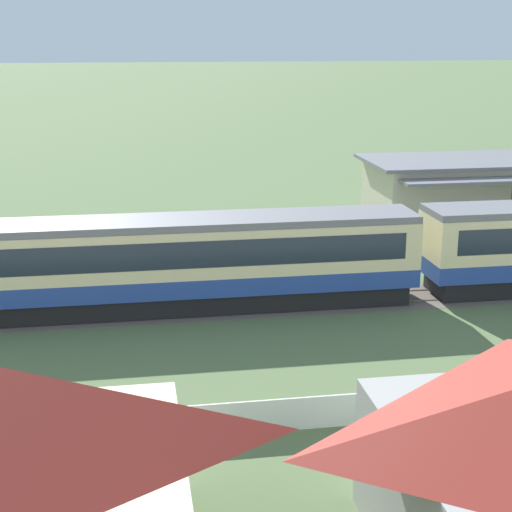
{
  "coord_description": "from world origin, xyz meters",
  "views": [
    {
      "loc": [
        -30.52,
        -32.93,
        11.58
      ],
      "look_at": [
        -25.0,
        0.8,
        1.83
      ],
      "focal_mm": 55.0,
      "sensor_mm": 36.0,
      "label": 1
    }
  ],
  "objects": [
    {
      "name": "picket_fence_front",
      "position": [
        -27.64,
        -12.01,
        0.53
      ],
      "size": [
        50.93,
        0.06,
        1.05
      ],
      "primitive_type": "cube",
      "color": "white",
      "rests_on": "ground_plane"
    },
    {
      "name": "station_building",
      "position": [
        -10.15,
        10.1,
        2.27
      ],
      "size": [
        13.51,
        7.68,
        4.48
      ],
      "color": "beige",
      "rests_on": "ground_plane"
    },
    {
      "name": "passenger_train",
      "position": [
        -17.54,
        -0.61,
        2.24
      ],
      "size": [
        77.17,
        2.98,
        4.04
      ],
      "color": "#234293",
      "rests_on": "ground_plane"
    }
  ]
}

